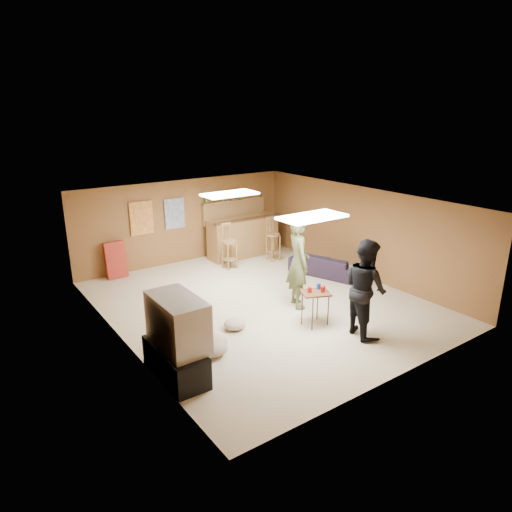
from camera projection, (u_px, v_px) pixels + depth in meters
ground at (261, 303)px, 9.77m from camera, size 7.00×7.00×0.00m
ceiling at (262, 201)px, 9.09m from camera, size 6.00×7.00×0.02m
wall_back at (185, 221)px, 12.15m from camera, size 6.00×0.02×2.20m
wall_front at (401, 313)px, 6.71m from camera, size 6.00×0.02×2.20m
wall_left at (119, 285)px, 7.78m from camera, size 0.02×7.00×2.20m
wall_right at (361, 232)px, 11.07m from camera, size 0.02×7.00×2.20m
tv_stand at (176, 361)px, 7.04m from camera, size 0.55×1.30×0.50m
dvd_box at (189, 363)px, 7.19m from camera, size 0.35×0.50×0.08m
tv_body at (178, 322)px, 6.87m from camera, size 0.60×1.10×0.80m
tv_screen at (196, 317)px, 7.04m from camera, size 0.02×0.95×0.65m
bar_counter at (243, 237)px, 12.71m from camera, size 2.00×0.60×1.10m
bar_lip at (248, 219)px, 12.35m from camera, size 2.10×0.12×0.05m
bar_shelf at (234, 201)px, 12.77m from camera, size 2.00×0.18×0.05m
bar_backing at (234, 211)px, 12.88m from camera, size 2.00×0.14×0.60m
poster_left at (142, 218)px, 11.38m from camera, size 0.60×0.03×0.85m
poster_right at (175, 214)px, 11.87m from camera, size 0.55×0.03×0.80m
folding_chair_stack at (116, 260)px, 11.10m from camera, size 0.50×0.26×0.91m
ceiling_panel_front at (312, 217)px, 7.93m from camera, size 1.20×0.60×0.04m
ceiling_panel_back at (230, 194)px, 10.03m from camera, size 1.20×0.60×0.04m
person_olive at (298, 263)px, 9.33m from camera, size 0.68×0.82×1.91m
person_black at (365, 288)px, 8.17m from camera, size 0.87×1.02×1.81m
sofa at (326, 265)px, 11.35m from camera, size 1.25×1.90×0.52m
tray_table at (315, 308)px, 8.68m from camera, size 0.65×0.59×0.68m
cup_red_near at (310, 290)px, 8.54m from camera, size 0.08×0.08×0.11m
cup_red_far at (323, 289)px, 8.56m from camera, size 0.11×0.11×0.12m
cup_blue at (319, 286)px, 8.70m from camera, size 0.09×0.09×0.11m
bar_stool_left at (229, 246)px, 11.68m from camera, size 0.46×0.46×1.22m
bar_stool_right at (273, 241)px, 12.34m from camera, size 0.44×0.44×1.09m
cushion_near_tv at (210, 343)px, 7.81m from camera, size 0.62×0.62×0.28m
cushion_mid at (235, 324)px, 8.60m from camera, size 0.55×0.55×0.19m
cushion_far at (211, 347)px, 7.70m from camera, size 0.57×0.57×0.25m
bottle_row at (224, 197)px, 12.52m from camera, size 1.20×0.08×0.26m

